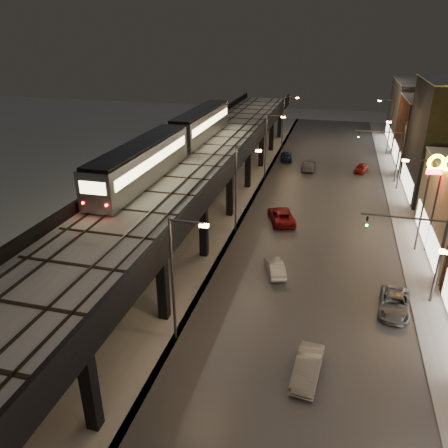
# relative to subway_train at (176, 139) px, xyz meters

# --- Properties ---
(road_surface) EXTENTS (17.00, 120.00, 0.06)m
(road_surface) POSITION_rel_subway_train_xyz_m (16.00, -0.26, -8.32)
(road_surface) COLOR #46474D
(road_surface) RESTS_ON ground
(sidewalk_right) EXTENTS (4.00, 120.00, 0.14)m
(sidewalk_right) POSITION_rel_subway_train_xyz_m (26.00, -0.26, -8.28)
(sidewalk_right) COLOR #9FA1A8
(sidewalk_right) RESTS_ON ground
(under_viaduct_pavement) EXTENTS (11.00, 120.00, 0.06)m
(under_viaduct_pavement) POSITION_rel_subway_train_xyz_m (2.50, -0.26, -8.32)
(under_viaduct_pavement) COLOR #9FA1A8
(under_viaduct_pavement) RESTS_ON ground
(elevated_viaduct) EXTENTS (9.00, 100.00, 6.30)m
(elevated_viaduct) POSITION_rel_subway_train_xyz_m (2.50, -3.41, -2.73)
(elevated_viaduct) COLOR black
(elevated_viaduct) RESTS_ON ground
(viaduct_trackbed) EXTENTS (8.40, 100.00, 0.32)m
(viaduct_trackbed) POSITION_rel_subway_train_xyz_m (2.49, -3.29, -1.96)
(viaduct_trackbed) COLOR #B2B7C1
(viaduct_trackbed) RESTS_ON elevated_viaduct
(viaduct_parapet_streetside) EXTENTS (0.30, 100.00, 1.10)m
(viaduct_parapet_streetside) POSITION_rel_subway_train_xyz_m (6.85, -3.26, -1.50)
(viaduct_parapet_streetside) COLOR black
(viaduct_parapet_streetside) RESTS_ON elevated_viaduct
(viaduct_parapet_far) EXTENTS (0.30, 100.00, 1.10)m
(viaduct_parapet_far) POSITION_rel_subway_train_xyz_m (-1.85, -3.26, -1.50)
(viaduct_parapet_far) COLOR black
(viaduct_parapet_far) RESTS_ON elevated_viaduct
(building_e) EXTENTS (12.20, 12.20, 10.16)m
(building_e) POSITION_rel_subway_train_xyz_m (32.49, 26.74, -3.27)
(building_e) COLOR #482416
(building_e) RESTS_ON ground
(building_f) EXTENTS (12.20, 16.20, 11.16)m
(building_f) POSITION_rel_subway_train_xyz_m (32.49, 40.74, -2.77)
(building_f) COLOR #434345
(building_f) RESTS_ON ground
(streetlight_left_1) EXTENTS (2.57, 0.28, 9.00)m
(streetlight_left_1) POSITION_rel_subway_train_xyz_m (8.07, -22.26, -3.12)
(streetlight_left_1) COLOR #38383A
(streetlight_left_1) RESTS_ON ground
(streetlight_left_2) EXTENTS (2.57, 0.28, 9.00)m
(streetlight_left_2) POSITION_rel_subway_train_xyz_m (8.07, -4.26, -3.12)
(streetlight_left_2) COLOR #38383A
(streetlight_left_2) RESTS_ON ground
(streetlight_right_2) EXTENTS (2.56, 0.28, 9.00)m
(streetlight_right_2) POSITION_rel_subway_train_xyz_m (25.23, -4.26, -3.12)
(streetlight_right_2) COLOR #38383A
(streetlight_right_2) RESTS_ON ground
(streetlight_left_3) EXTENTS (2.57, 0.28, 9.00)m
(streetlight_left_3) POSITION_rel_subway_train_xyz_m (8.07, 13.74, -3.12)
(streetlight_left_3) COLOR #38383A
(streetlight_left_3) RESTS_ON ground
(streetlight_right_3) EXTENTS (2.56, 0.28, 9.00)m
(streetlight_right_3) POSITION_rel_subway_train_xyz_m (25.23, 13.74, -3.12)
(streetlight_right_3) COLOR #38383A
(streetlight_right_3) RESTS_ON ground
(streetlight_left_4) EXTENTS (2.57, 0.28, 9.00)m
(streetlight_left_4) POSITION_rel_subway_train_xyz_m (8.07, 31.74, -3.12)
(streetlight_left_4) COLOR #38383A
(streetlight_left_4) RESTS_ON ground
(streetlight_right_4) EXTENTS (2.56, 0.28, 9.00)m
(streetlight_right_4) POSITION_rel_subway_train_xyz_m (25.23, 31.74, -3.12)
(streetlight_right_4) COLOR #38383A
(streetlight_right_4) RESTS_ON ground
(traffic_light_rig_a) EXTENTS (6.10, 0.34, 7.00)m
(traffic_light_rig_a) POSITION_rel_subway_train_xyz_m (24.34, -13.26, -3.85)
(traffic_light_rig_a) COLOR #38383A
(traffic_light_rig_a) RESTS_ON ground
(traffic_light_rig_b) EXTENTS (6.10, 0.34, 7.00)m
(traffic_light_rig_b) POSITION_rel_subway_train_xyz_m (24.34, 16.74, -3.85)
(traffic_light_rig_b) COLOR #38383A
(traffic_light_rig_b) RESTS_ON ground
(subway_train) EXTENTS (2.92, 35.73, 3.49)m
(subway_train) POSITION_rel_subway_train_xyz_m (0.00, 0.00, 0.00)
(subway_train) COLOR gray
(subway_train) RESTS_ON viaduct_trackbed
(car_near_white) EXTENTS (2.45, 3.96, 1.23)m
(car_near_white) POSITION_rel_subway_train_xyz_m (13.14, -12.03, -7.73)
(car_near_white) COLOR silver
(car_near_white) RESTS_ON ground
(car_mid_silver) EXTENTS (3.99, 5.79, 1.47)m
(car_mid_silver) POSITION_rel_subway_train_xyz_m (12.15, -0.79, -7.61)
(car_mid_silver) COLOR maroon
(car_mid_silver) RESTS_ON ground
(car_mid_dark) EXTENTS (1.99, 4.83, 1.40)m
(car_mid_dark) POSITION_rel_subway_train_xyz_m (13.46, 19.62, -7.65)
(car_mid_dark) COLOR gray
(car_mid_dark) RESTS_ON ground
(car_far_white) EXTENTS (2.36, 4.46, 1.44)m
(car_far_white) POSITION_rel_subway_train_xyz_m (9.59, 24.04, -7.63)
(car_far_white) COLOR #15213F
(car_far_white) RESTS_ON ground
(car_onc_silver) EXTENTS (1.85, 4.33, 1.39)m
(car_onc_silver) POSITION_rel_subway_train_xyz_m (16.86, -23.76, -7.66)
(car_onc_silver) COLOR #989898
(car_onc_silver) RESTS_ON ground
(car_onc_dark) EXTENTS (2.67, 4.89, 1.30)m
(car_onc_dark) POSITION_rel_subway_train_xyz_m (22.62, -15.25, -7.70)
(car_onc_dark) COLOR slate
(car_onc_dark) RESTS_ON ground
(car_onc_red) EXTENTS (2.38, 3.86, 1.23)m
(car_onc_red) POSITION_rel_subway_train_xyz_m (21.11, 20.44, -7.74)
(car_onc_red) COLOR maroon
(car_onc_red) RESTS_ON ground
(sign_mcdonalds) EXTENTS (2.83, 0.59, 9.50)m
(sign_mcdonalds) POSITION_rel_subway_train_xyz_m (26.50, -4.16, -0.70)
(sign_mcdonalds) COLOR #38383A
(sign_mcdonalds) RESTS_ON ground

